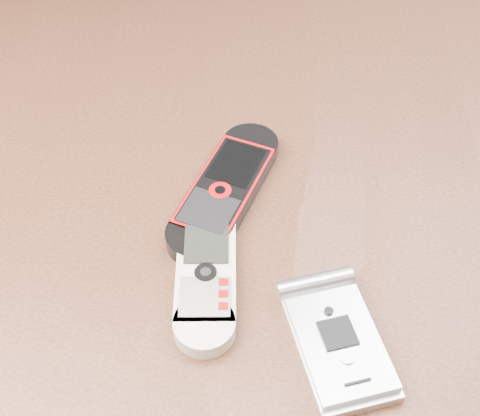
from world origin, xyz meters
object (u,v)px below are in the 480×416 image
(nokia_black_red, at_px, (225,189))
(table, at_px, (235,285))
(nokia_white, at_px, (206,273))
(motorola_razr, at_px, (338,342))

(nokia_black_red, bearing_deg, table, -47.95)
(nokia_white, height_order, nokia_black_red, same)
(motorola_razr, bearing_deg, nokia_white, 132.94)
(table, height_order, nokia_white, nokia_white)
(table, bearing_deg, motorola_razr, -52.97)
(table, distance_m, motorola_razr, 0.19)
(table, bearing_deg, nokia_white, -101.26)
(table, relative_size, nokia_white, 8.28)
(table, relative_size, motorola_razr, 10.19)
(table, xyz_separation_m, motorola_razr, (0.09, -0.12, 0.11))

